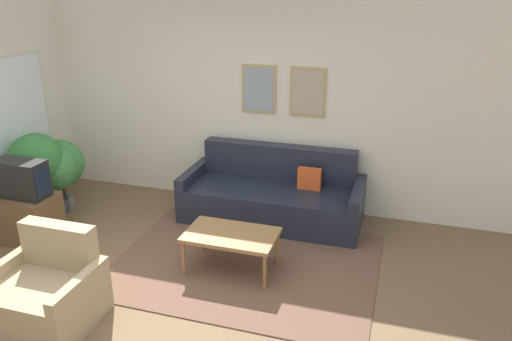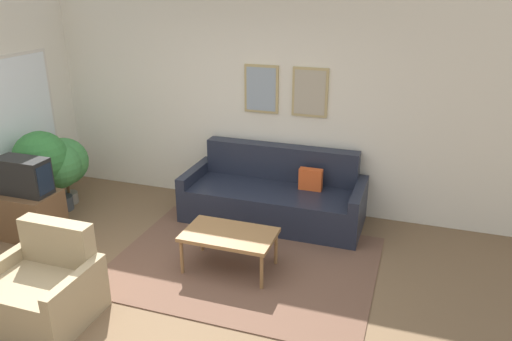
{
  "view_description": "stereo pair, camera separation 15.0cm",
  "coord_description": "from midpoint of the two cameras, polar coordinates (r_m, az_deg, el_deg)",
  "views": [
    {
      "loc": [
        2.02,
        -3.31,
        2.84
      ],
      "look_at": [
        0.5,
        1.62,
        0.85
      ],
      "focal_mm": 35.0,
      "sensor_mm": 36.0,
      "label": 1
    },
    {
      "loc": [
        2.16,
        -3.26,
        2.84
      ],
      "look_at": [
        0.5,
        1.62,
        0.85
      ],
      "focal_mm": 35.0,
      "sensor_mm": 36.0,
      "label": 2
    }
  ],
  "objects": [
    {
      "name": "ground_plane",
      "position": [
        4.81,
        -12.81,
        -15.63
      ],
      "size": [
        16.0,
        16.0,
        0.0
      ],
      "primitive_type": "plane",
      "color": "brown"
    },
    {
      "name": "area_rug",
      "position": [
        5.39,
        -2.0,
        -10.6
      ],
      "size": [
        2.73,
        2.07,
        0.01
      ],
      "color": "brown",
      "rests_on": "ground_plane"
    },
    {
      "name": "wall_back",
      "position": [
        6.46,
        -2.16,
        7.78
      ],
      "size": [
        8.0,
        0.09,
        2.7
      ],
      "color": "silver",
      "rests_on": "ground_plane"
    },
    {
      "name": "couch",
      "position": [
        6.22,
        1.28,
        -2.98
      ],
      "size": [
        2.2,
        0.9,
        0.88
      ],
      "color": "#1E2333",
      "rests_on": "ground_plane"
    },
    {
      "name": "coffee_table",
      "position": [
        5.12,
        -3.7,
        -7.56
      ],
      "size": [
        0.93,
        0.56,
        0.42
      ],
      "color": "olive",
      "rests_on": "ground_plane"
    },
    {
      "name": "tv_stand",
      "position": [
        6.35,
        -25.28,
        -4.9
      ],
      "size": [
        0.66,
        0.49,
        0.55
      ],
      "color": "brown",
      "rests_on": "ground_plane"
    },
    {
      "name": "tv",
      "position": [
        6.17,
        -25.96,
        -0.85
      ],
      "size": [
        0.6,
        0.28,
        0.42
      ],
      "color": "black",
      "rests_on": "tv_stand"
    },
    {
      "name": "armchair",
      "position": [
        4.87,
        -23.74,
        -12.72
      ],
      "size": [
        0.89,
        0.76,
        0.82
      ],
      "rotation": [
        0.0,
        0.0,
        0.39
      ],
      "color": "tan",
      "rests_on": "ground_plane"
    },
    {
      "name": "potted_plant_tall",
      "position": [
        6.72,
        -24.33,
        0.81
      ],
      "size": [
        0.67,
        0.67,
        1.09
      ],
      "color": "#935638",
      "rests_on": "ground_plane"
    },
    {
      "name": "potted_plant_by_window",
      "position": [
        6.99,
        -22.04,
        0.64
      ],
      "size": [
        0.62,
        0.62,
        0.91
      ],
      "color": "slate",
      "rests_on": "ground_plane"
    },
    {
      "name": "potted_plant_small",
      "position": [
        6.81,
        -22.69,
        0.08
      ],
      "size": [
        0.6,
        0.6,
        0.91
      ],
      "color": "#383D42",
      "rests_on": "ground_plane"
    }
  ]
}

